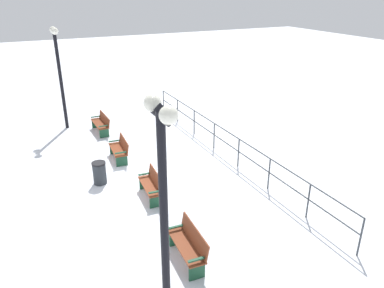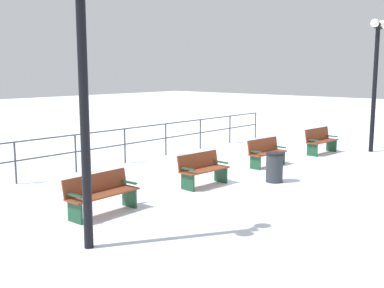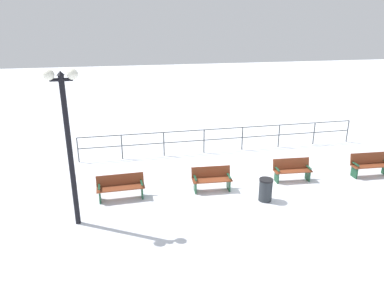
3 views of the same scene
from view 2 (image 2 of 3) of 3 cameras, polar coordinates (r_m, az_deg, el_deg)
name	(u,v)px [view 2 (image 2 of 3)]	position (r m, az deg, el deg)	size (l,w,h in m)	color
ground_plane	(240,176)	(13.80, 5.82, -3.81)	(80.00, 80.00, 0.00)	white
bench_nearest	(101,193)	(10.23, -10.92, -5.82)	(0.57, 1.67, 0.85)	brown
bench_second	(203,169)	(12.45, 1.31, -3.05)	(0.65, 1.49, 0.86)	brown
bench_third	(266,152)	(15.16, 8.95, -0.95)	(0.59, 1.51, 0.87)	brown
bench_fourth	(320,140)	(17.91, 15.25, 0.44)	(0.60, 1.61, 0.93)	brown
lamppost_near	(83,63)	(7.97, -13.08, 9.52)	(0.30, 0.92, 4.76)	black
lamppost_middle	(376,65)	(18.73, 21.31, 8.83)	(0.30, 0.99, 4.84)	black
waterfront_railing	(146,137)	(16.23, -5.56, 0.88)	(0.05, 13.47, 1.15)	#383D42
trash_bin	(274,167)	(13.08, 9.92, -2.78)	(0.48, 0.48, 0.81)	#2D3338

